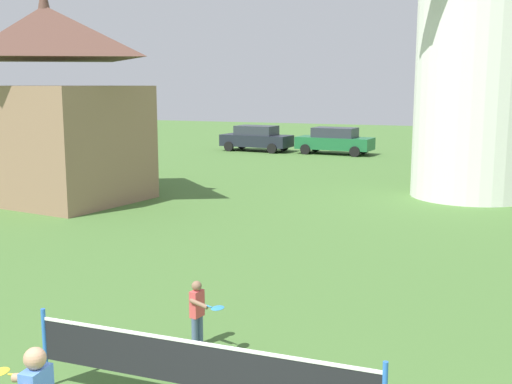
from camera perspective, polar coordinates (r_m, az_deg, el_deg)
tennis_net at (r=7.98m, az=-5.35°, el=-15.25°), size 4.58×0.06×1.10m
player_far at (r=10.02m, az=-5.21°, el=-10.47°), size 0.65×0.54×1.05m
parked_car_black at (r=39.00m, az=0.04°, el=4.89°), size 4.46×2.22×1.56m
parked_car_green at (r=37.53m, az=7.09°, el=4.63°), size 4.55×2.20×1.56m
chapel at (r=23.45m, az=-18.09°, el=7.32°), size 6.95×5.55×7.60m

